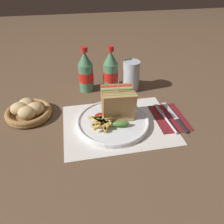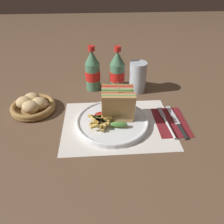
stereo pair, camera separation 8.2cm
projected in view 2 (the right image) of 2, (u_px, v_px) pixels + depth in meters
The scene contains 13 objects.
ground_plane at pixel (108, 125), 0.82m from camera, with size 4.00×4.00×0.00m, color brown.
placemat at pixel (118, 125), 0.82m from camera, with size 0.41×0.31×0.00m.
plate_main at pixel (112, 121), 0.82m from camera, with size 0.27×0.27×0.02m.
club_sandwich at pixel (118, 105), 0.80m from camera, with size 0.12×0.12×0.16m.
fries_pile at pixel (100, 121), 0.79m from camera, with size 0.10×0.09×0.02m.
ketchup_blob at pixel (101, 115), 0.83m from camera, with size 0.05×0.04×0.02m.
napkin at pixel (171, 122), 0.83m from camera, with size 0.12×0.18×0.00m.
fork at pixel (168, 124), 0.81m from camera, with size 0.02×0.20×0.01m.
knife at pixel (177, 121), 0.83m from camera, with size 0.03×0.20×0.00m.
coke_bottle_near at pixel (93, 71), 1.00m from camera, with size 0.07×0.07×0.21m.
coke_bottle_far at pixel (117, 72), 1.00m from camera, with size 0.07×0.07×0.21m.
glass_near at pixel (138, 79), 1.00m from camera, with size 0.08×0.08×0.14m.
bread_basket at pixel (33, 106), 0.89m from camera, with size 0.18×0.18×0.06m.
Camera 2 is at (-0.03, -0.64, 0.52)m, focal length 35.00 mm.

